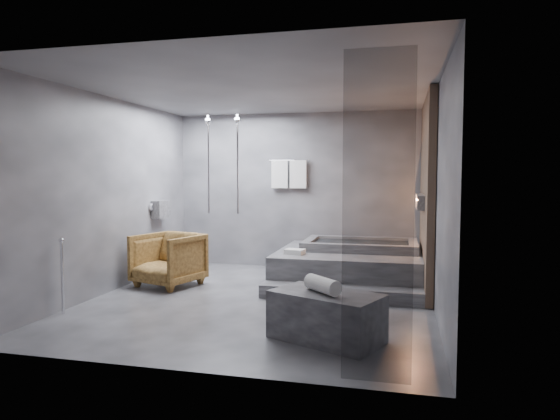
# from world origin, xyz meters

# --- Properties ---
(room) EXTENTS (5.00, 5.04, 2.82)m
(room) POSITION_xyz_m (0.40, 0.24, 1.73)
(room) COLOR #333335
(room) RESTS_ON ground
(tub_deck) EXTENTS (2.20, 2.00, 0.50)m
(tub_deck) POSITION_xyz_m (1.05, 1.45, 0.25)
(tub_deck) COLOR #38383B
(tub_deck) RESTS_ON ground
(tub_step) EXTENTS (2.20, 0.36, 0.18)m
(tub_step) POSITION_xyz_m (1.05, 0.27, 0.09)
(tub_step) COLOR #38383B
(tub_step) RESTS_ON ground
(concrete_bench) EXTENTS (1.24, 0.99, 0.49)m
(concrete_bench) POSITION_xyz_m (1.10, -1.41, 0.25)
(concrete_bench) COLOR #2E2D30
(concrete_bench) RESTS_ON ground
(driftwood_chair) EXTENTS (1.09, 1.10, 0.81)m
(driftwood_chair) POSITION_xyz_m (-1.61, 0.53, 0.40)
(driftwood_chair) COLOR #472E11
(driftwood_chair) RESTS_ON ground
(rolled_towel) EXTENTS (0.43, 0.43, 0.16)m
(rolled_towel) POSITION_xyz_m (1.06, -1.42, 0.57)
(rolled_towel) COLOR white
(rolled_towel) RESTS_ON concrete_bench
(deck_towel) EXTENTS (0.31, 0.25, 0.07)m
(deck_towel) POSITION_xyz_m (0.29, 0.90, 0.54)
(deck_towel) COLOR silver
(deck_towel) RESTS_ON tub_deck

